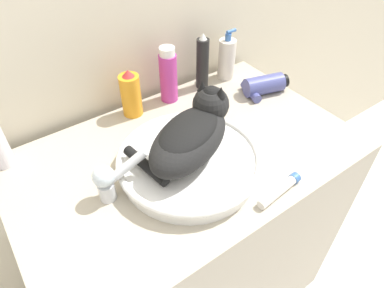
{
  "coord_description": "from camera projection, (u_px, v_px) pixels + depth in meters",
  "views": [
    {
      "loc": [
        -0.42,
        -0.29,
        1.59
      ],
      "look_at": [
        -0.03,
        0.25,
        0.99
      ],
      "focal_mm": 32.0,
      "sensor_mm": 36.0,
      "label": 1
    }
  ],
  "objects": [
    {
      "name": "spray_bottle_trigger",
      "position": [
        131.0,
        94.0,
        1.12
      ],
      "size": [
        0.07,
        0.07,
        0.17
      ],
      "color": "orange",
      "rests_on": "vanity_counter"
    },
    {
      "name": "soap_pump_bottle",
      "position": [
        227.0,
        59.0,
        1.29
      ],
      "size": [
        0.06,
        0.06,
        0.19
      ],
      "color": "silver",
      "rests_on": "vanity_counter"
    },
    {
      "name": "hair_dryer",
      "position": [
        263.0,
        86.0,
        1.24
      ],
      "size": [
        0.17,
        0.12,
        0.07
      ],
      "rotation": [
        0.0,
        0.0,
        -0.28
      ],
      "color": "#474C8C",
      "rests_on": "vanity_counter"
    },
    {
      "name": "shampoo_bottle_tall",
      "position": [
        168.0,
        75.0,
        1.17
      ],
      "size": [
        0.06,
        0.06,
        0.2
      ],
      "color": "#B2338C",
      "rests_on": "vanity_counter"
    },
    {
      "name": "vanity_counter",
      "position": [
        188.0,
        235.0,
        1.32
      ],
      "size": [
        1.02,
        0.64,
        0.88
      ],
      "color": "#B2A893",
      "rests_on": "ground_plane"
    },
    {
      "name": "hairspray_can_black",
      "position": [
        202.0,
        63.0,
        1.23
      ],
      "size": [
        0.05,
        0.05,
        0.21
      ],
      "color": "black",
      "rests_on": "vanity_counter"
    },
    {
      "name": "faucet",
      "position": [
        109.0,
        179.0,
        0.85
      ],
      "size": [
        0.15,
        0.06,
        0.13
      ],
      "rotation": [
        0.0,
        0.0,
        -0.16
      ],
      "color": "silver",
      "rests_on": "vanity_counter"
    },
    {
      "name": "wall_back",
      "position": [
        115.0,
        7.0,
        1.03
      ],
      "size": [
        8.0,
        0.05,
        2.4
      ],
      "color": "beige",
      "rests_on": "ground_plane"
    },
    {
      "name": "sink_basin",
      "position": [
        189.0,
        161.0,
        0.95
      ],
      "size": [
        0.4,
        0.4,
        0.05
      ],
      "color": "white",
      "rests_on": "vanity_counter"
    },
    {
      "name": "cat",
      "position": [
        192.0,
        132.0,
        0.9
      ],
      "size": [
        0.33,
        0.26,
        0.16
      ],
      "rotation": [
        0.0,
        0.0,
        0.42
      ],
      "color": "black",
      "rests_on": "sink_basin"
    },
    {
      "name": "cream_tube",
      "position": [
        280.0,
        190.0,
        0.9
      ],
      "size": [
        0.15,
        0.04,
        0.03
      ],
      "rotation": [
        0.0,
        0.0,
        0.1
      ],
      "color": "silver",
      "rests_on": "vanity_counter"
    }
  ]
}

